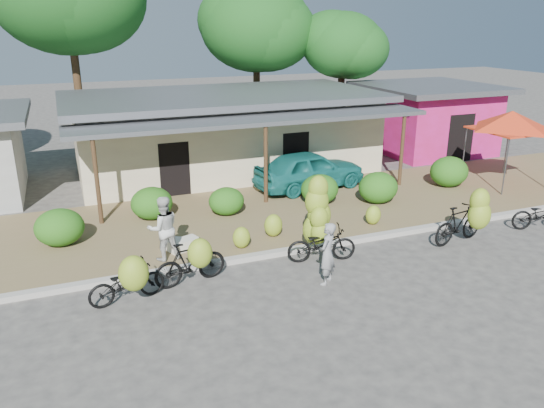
{
  "coord_description": "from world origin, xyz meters",
  "views": [
    {
      "loc": [
        -6.38,
        -10.5,
        6.22
      ],
      "look_at": [
        -1.03,
        2.92,
        1.2
      ],
      "focal_mm": 35.0,
      "sensor_mm": 36.0,
      "label": 1
    }
  ],
  "objects_px": {
    "tree_near_right": "(339,43)",
    "bike_right": "(465,220)",
    "teal_van": "(310,170)",
    "tree_center_right": "(252,24)",
    "bike_far_left": "(128,281)",
    "bike_left": "(192,261)",
    "sack_far": "(176,243)",
    "red_canopy": "(511,121)",
    "bike_center": "(319,228)",
    "vendor": "(327,254)",
    "bystander": "(163,228)",
    "sack_near": "(184,244)",
    "bike_far_right": "(542,215)"
  },
  "relations": [
    {
      "from": "tree_near_right",
      "to": "bike_right",
      "type": "relative_size",
      "value": 3.39
    },
    {
      "from": "bike_right",
      "to": "teal_van",
      "type": "distance_m",
      "value": 6.59
    },
    {
      "from": "tree_center_right",
      "to": "tree_near_right",
      "type": "bearing_deg",
      "value": -26.57
    },
    {
      "from": "bike_far_left",
      "to": "teal_van",
      "type": "height_order",
      "value": "teal_van"
    },
    {
      "from": "bike_far_left",
      "to": "bike_left",
      "type": "height_order",
      "value": "bike_left"
    },
    {
      "from": "sack_far",
      "to": "tree_center_right",
      "type": "bearing_deg",
      "value": 61.89
    },
    {
      "from": "red_canopy",
      "to": "sack_far",
      "type": "bearing_deg",
      "value": -173.67
    },
    {
      "from": "bike_center",
      "to": "bike_far_left",
      "type": "bearing_deg",
      "value": 110.74
    },
    {
      "from": "vendor",
      "to": "bystander",
      "type": "bearing_deg",
      "value": -79.14
    },
    {
      "from": "red_canopy",
      "to": "vendor",
      "type": "xyz_separation_m",
      "value": [
        -10.24,
        -4.73,
        -1.81
      ]
    },
    {
      "from": "tree_near_right",
      "to": "bike_right",
      "type": "xyz_separation_m",
      "value": [
        -3.24,
        -13.91,
        -4.34
      ]
    },
    {
      "from": "bike_far_left",
      "to": "bike_center",
      "type": "bearing_deg",
      "value": -92.52
    },
    {
      "from": "teal_van",
      "to": "bike_right",
      "type": "bearing_deg",
      "value": -170.17
    },
    {
      "from": "vendor",
      "to": "teal_van",
      "type": "distance_m",
      "value": 7.54
    },
    {
      "from": "bike_left",
      "to": "sack_near",
      "type": "relative_size",
      "value": 2.28
    },
    {
      "from": "red_canopy",
      "to": "bystander",
      "type": "bearing_deg",
      "value": -171.39
    },
    {
      "from": "red_canopy",
      "to": "sack_near",
      "type": "relative_size",
      "value": 4.12
    },
    {
      "from": "tree_near_right",
      "to": "bike_left",
      "type": "relative_size",
      "value": 3.48
    },
    {
      "from": "tree_near_right",
      "to": "bike_far_left",
      "type": "relative_size",
      "value": 3.59
    },
    {
      "from": "tree_near_right",
      "to": "red_canopy",
      "type": "distance_m",
      "value": 10.4
    },
    {
      "from": "bike_right",
      "to": "sack_far",
      "type": "distance_m",
      "value": 8.31
    },
    {
      "from": "sack_near",
      "to": "sack_far",
      "type": "xyz_separation_m",
      "value": [
        -0.18,
        0.16,
        -0.01
      ]
    },
    {
      "from": "tree_center_right",
      "to": "bike_center",
      "type": "xyz_separation_m",
      "value": [
        -3.52,
        -15.11,
        -5.15
      ]
    },
    {
      "from": "sack_near",
      "to": "bike_center",
      "type": "bearing_deg",
      "value": -25.27
    },
    {
      "from": "red_canopy",
      "to": "sack_near",
      "type": "height_order",
      "value": "red_canopy"
    },
    {
      "from": "tree_near_right",
      "to": "teal_van",
      "type": "distance_m",
      "value": 10.14
    },
    {
      "from": "bike_center",
      "to": "sack_near",
      "type": "xyz_separation_m",
      "value": [
        -3.42,
        1.62,
        -0.6
      ]
    },
    {
      "from": "tree_center_right",
      "to": "vendor",
      "type": "relative_size",
      "value": 5.1
    },
    {
      "from": "bike_left",
      "to": "vendor",
      "type": "distance_m",
      "value": 3.32
    },
    {
      "from": "teal_van",
      "to": "bike_left",
      "type": "bearing_deg",
      "value": 126.94
    },
    {
      "from": "red_canopy",
      "to": "vendor",
      "type": "relative_size",
      "value": 2.18
    },
    {
      "from": "bike_far_left",
      "to": "tree_center_right",
      "type": "bearing_deg",
      "value": -39.12
    },
    {
      "from": "red_canopy",
      "to": "sack_far",
      "type": "distance_m",
      "value": 13.61
    },
    {
      "from": "bystander",
      "to": "bike_far_right",
      "type": "bearing_deg",
      "value": 167.67
    },
    {
      "from": "sack_far",
      "to": "vendor",
      "type": "relative_size",
      "value": 0.47
    },
    {
      "from": "bike_far_right",
      "to": "sack_near",
      "type": "relative_size",
      "value": 2.32
    },
    {
      "from": "bike_center",
      "to": "sack_near",
      "type": "bearing_deg",
      "value": 77.78
    },
    {
      "from": "bike_far_right",
      "to": "bike_left",
      "type": "bearing_deg",
      "value": 108.27
    },
    {
      "from": "tree_center_right",
      "to": "bike_center",
      "type": "distance_m",
      "value": 16.35
    },
    {
      "from": "tree_near_right",
      "to": "bike_left",
      "type": "height_order",
      "value": "tree_near_right"
    },
    {
      "from": "bystander",
      "to": "bike_far_left",
      "type": "bearing_deg",
      "value": 54.9
    },
    {
      "from": "tree_center_right",
      "to": "red_canopy",
      "type": "xyz_separation_m",
      "value": [
        6.2,
        -11.86,
        -3.4
      ]
    },
    {
      "from": "bike_left",
      "to": "teal_van",
      "type": "relative_size",
      "value": 0.45
    },
    {
      "from": "sack_near",
      "to": "vendor",
      "type": "xyz_separation_m",
      "value": [
        2.9,
        -3.09,
        0.53
      ]
    },
    {
      "from": "tree_center_right",
      "to": "bike_center",
      "type": "relative_size",
      "value": 3.62
    },
    {
      "from": "tree_near_right",
      "to": "tree_center_right",
      "type": "bearing_deg",
      "value": 153.43
    },
    {
      "from": "tree_center_right",
      "to": "bike_left",
      "type": "height_order",
      "value": "tree_center_right"
    },
    {
      "from": "red_canopy",
      "to": "tree_near_right",
      "type": "bearing_deg",
      "value": 102.57
    },
    {
      "from": "teal_van",
      "to": "red_canopy",
      "type": "bearing_deg",
      "value": -114.24
    },
    {
      "from": "bike_far_left",
      "to": "bike_left",
      "type": "relative_size",
      "value": 0.97
    }
  ]
}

